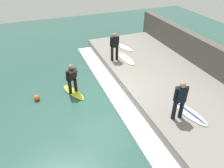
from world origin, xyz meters
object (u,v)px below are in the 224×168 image
surfer_riding (72,77)px  surfboard_waiting_far (126,59)px  surfboard_riding (73,92)px  surfboard_spare (124,47)px  marker_buoy (37,98)px  surfboard_waiting_near (190,113)px  surfer_waiting_near (180,99)px  surfer_waiting_far (115,45)px

surfer_riding → surfboard_waiting_far: surfer_riding is taller
surfboard_riding → surfboard_waiting_far: (3.44, 1.48, 0.53)m
surfboard_spare → marker_buoy: bearing=-152.3°
surfboard_riding → surfer_riding: 0.85m
surfboard_riding → surfboard_waiting_near: size_ratio=0.95×
surfboard_waiting_far → surfboard_spare: 1.65m
surfboard_waiting_near → surfboard_waiting_far: size_ratio=0.98×
surfer_riding → marker_buoy: (-1.71, 0.03, -0.75)m
surfer_waiting_near → surfboard_waiting_near: bearing=-0.5°
surfer_waiting_far → surfboard_waiting_far: 1.09m
surfboard_riding → marker_buoy: 1.71m
surfer_waiting_far → marker_buoy: size_ratio=5.90×
surfboard_waiting_far → marker_buoy: bearing=-164.3°
surfer_riding → surfboard_spare: size_ratio=0.88×
surfboard_riding → surfer_waiting_near: bearing=-50.0°
surfer_riding → surfer_waiting_far: size_ratio=0.94×
surfboard_riding → surfboard_waiting_far: surfboard_waiting_far is taller
surfboard_waiting_near → surfer_waiting_far: surfer_waiting_far is taller
surfer_waiting_far → surfboard_spare: bearing=49.3°
surfer_riding → surfboard_riding: bearing=0.0°
surfer_waiting_far → surfboard_spare: size_ratio=0.94×
surfer_riding → surfboard_waiting_far: (3.44, 1.48, -0.32)m
surfboard_waiting_far → marker_buoy: surfboard_waiting_far is taller
surfer_waiting_near → surfer_waiting_far: bearing=94.0°
surfboard_spare → marker_buoy: (-5.70, -3.00, -0.42)m
surfboard_waiting_near → marker_buoy: bearing=145.3°
surfboard_waiting_near → surfboard_spare: surfboard_waiting_near is taller
surfboard_waiting_far → surfer_waiting_near: bearing=-93.0°
surfboard_riding → surfer_riding: bearing=0.0°
surfboard_riding → surfboard_spare: bearing=37.2°
surfboard_spare → surfer_waiting_far: bearing=-130.7°
surfer_waiting_far → surfboard_waiting_far: surfer_waiting_far is taller
surfboard_riding → surfboard_spare: (3.99, 3.03, 0.53)m
surfer_riding → surfboard_waiting_near: 5.37m
surfer_waiting_near → surfboard_waiting_near: 1.07m
surfboard_riding → surfer_riding: surfer_riding is taller
surfboard_spare → surfer_riding: bearing=-142.8°
surfboard_waiting_far → marker_buoy: (-5.15, -1.45, -0.42)m
surfboard_riding → surfer_waiting_far: surfer_waiting_far is taller
marker_buoy → surfboard_waiting_near: bearing=-34.7°
surfboard_waiting_far → surfboard_spare: bearing=70.4°
surfer_waiting_far → surfboard_spare: surfer_waiting_far is taller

